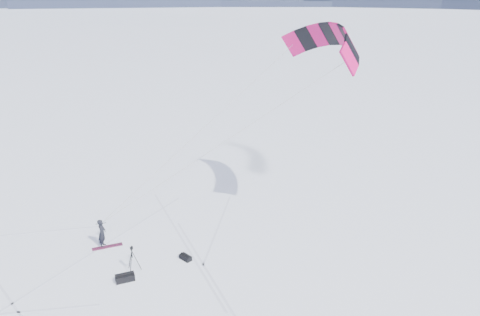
{
  "coord_description": "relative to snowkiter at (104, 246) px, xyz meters",
  "views": [
    {
      "loc": [
        4.76,
        -21.09,
        13.46
      ],
      "look_at": [
        7.14,
        3.33,
        4.29
      ],
      "focal_mm": 35.0,
      "sensor_mm": 36.0,
      "label": 1
    }
  ],
  "objects": [
    {
      "name": "power_kite",
      "position": [
        12.75,
        2.97,
        10.43
      ],
      "size": [
        14.21,
        7.13,
        10.1
      ],
      "color": "#BC0C55",
      "rests_on": "ground"
    },
    {
      "name": "ground",
      "position": [
        0.52,
        -1.78,
        0.0
      ],
      "size": [
        1800.0,
        1800.0,
        0.0
      ],
      "primitive_type": "plane",
      "color": "white"
    },
    {
      "name": "gear_bag_a",
      "position": [
        1.61,
        -3.36,
        0.18
      ],
      "size": [
        0.98,
        0.66,
        0.4
      ],
      "rotation": [
        0.0,
        0.0,
        0.29
      ],
      "color": "black",
      "rests_on": "ground"
    },
    {
      "name": "gear_bag_b",
      "position": [
        4.49,
        -1.78,
        0.13
      ],
      "size": [
        0.69,
        0.72,
        0.31
      ],
      "rotation": [
        0.0,
        0.0,
        -0.85
      ],
      "color": "black",
      "rests_on": "ground"
    },
    {
      "name": "tripod",
      "position": [
        1.91,
        -2.56,
        0.89
      ],
      "size": [
        0.69,
        0.71,
        1.38
      ],
      "rotation": [
        0.0,
        0.0,
        0.22
      ],
      "color": "black",
      "rests_on": "ground"
    },
    {
      "name": "snowboard",
      "position": [
        0.23,
        -0.13,
        0.02
      ],
      "size": [
        1.63,
        0.76,
        0.04
      ],
      "primitive_type": "cube",
      "rotation": [
        0.0,
        0.0,
        0.3
      ],
      "color": "maroon",
      "rests_on": "ground"
    },
    {
      "name": "snowkiter",
      "position": [
        0.0,
        0.0,
        0.0
      ],
      "size": [
        0.4,
        0.6,
        1.61
      ],
      "primitive_type": "imported",
      "rotation": [
        0.0,
        0.0,
        1.54
      ],
      "color": "black",
      "rests_on": "ground"
    },
    {
      "name": "snow_tracks",
      "position": [
        0.85,
        -1.77,
        0.0
      ],
      "size": [
        17.62,
        10.25,
        0.01
      ],
      "color": "#B2B8D1",
      "rests_on": "ground"
    },
    {
      "name": "horizon_hills",
      "position": [
        0.52,
        -1.78,
        3.43
      ],
      "size": [
        704.0,
        705.94,
        8.53
      ],
      "color": "#191E2F",
      "rests_on": "ground"
    }
  ]
}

